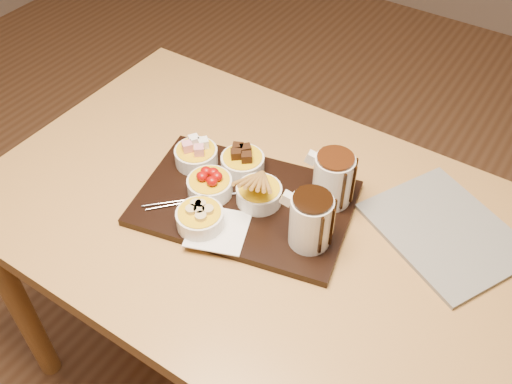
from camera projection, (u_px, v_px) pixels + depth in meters
The scene contains 13 objects.
ground at pixel (253, 371), 1.79m from camera, with size 5.00×5.00×0.00m, color brown.
dining_table at pixel (252, 237), 1.33m from camera, with size 1.20×0.80×0.75m.
serving_board at pixel (245, 203), 1.25m from camera, with size 0.46×0.30×0.02m, color black.
napkin at pixel (218, 229), 1.19m from camera, with size 0.12×0.12×0.00m, color white.
bowl_marshmallows at pixel (196, 156), 1.32m from camera, with size 0.10×0.10×0.04m, color white.
bowl_cake at pixel (243, 163), 1.30m from camera, with size 0.10×0.10×0.04m, color white.
bowl_strawberries at pixel (210, 186), 1.25m from camera, with size 0.10×0.10×0.04m, color white.
bowl_biscotti at pixel (259, 194), 1.23m from camera, with size 0.10×0.10×0.04m, color white.
bowl_bananas at pixel (200, 219), 1.18m from camera, with size 0.10×0.10×0.04m, color white.
pitcher_dark_chocolate at pixel (311, 221), 1.13m from camera, with size 0.09×0.09×0.12m, color silver.
pitcher_milk_chocolate at pixel (333, 180), 1.21m from camera, with size 0.09×0.09×0.12m, color silver.
fondue_skewers at pixel (201, 198), 1.25m from camera, with size 0.26×0.03×0.01m, color silver, non-canonical shape.
newspaper at pixel (445, 231), 1.20m from camera, with size 0.31×0.24×0.01m, color beige.
Camera 1 is at (0.48, -0.71, 1.67)m, focal length 40.00 mm.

